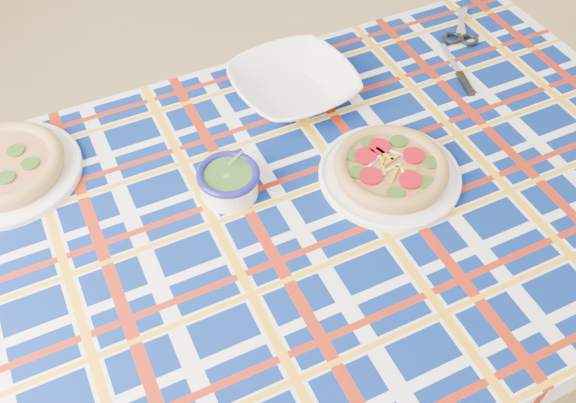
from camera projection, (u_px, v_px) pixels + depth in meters
name	position (u px, v px, depth m)	size (l,w,h in m)	color
floor	(435.00, 234.00, 2.08)	(4.00, 4.00, 0.00)	tan
dining_table	(322.00, 227.00, 1.28)	(1.54, 0.98, 0.71)	brown
tablecloth	(322.00, 219.00, 1.26)	(1.55, 0.98, 0.10)	navy
main_focaccia_plate	(391.00, 168.00, 1.25)	(0.29, 0.29, 0.06)	#A9663C
pesto_bowl	(229.00, 180.00, 1.22)	(0.12, 0.12, 0.07)	#1D3E11
serving_bowl	(293.00, 86.00, 1.40)	(0.26, 0.26, 0.06)	white
second_focaccia_plate	(4.00, 166.00, 1.25)	(0.30, 0.30, 0.05)	#A9663C
table_knife	(451.00, 59.00, 1.51)	(0.21, 0.02, 0.01)	silver
kitchen_scissors	(462.00, 21.00, 1.61)	(0.19, 0.09, 0.02)	silver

